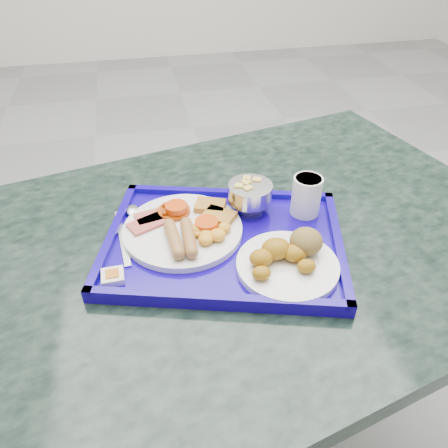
% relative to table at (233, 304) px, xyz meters
% --- Properties ---
extents(floor, '(6.00, 6.00, 0.00)m').
position_rel_table_xyz_m(floor, '(0.23, 0.82, -0.57)').
color(floor, gray).
rests_on(floor, ground).
extents(table, '(1.39, 1.08, 0.77)m').
position_rel_table_xyz_m(table, '(0.00, 0.00, 0.00)').
color(table, gray).
rests_on(table, floor).
extents(tray, '(0.53, 0.45, 0.03)m').
position_rel_table_xyz_m(tray, '(-0.03, -0.02, 0.21)').
color(tray, '#140399').
rests_on(tray, table).
extents(main_plate, '(0.24, 0.24, 0.04)m').
position_rel_table_xyz_m(main_plate, '(-0.09, 0.02, 0.23)').
color(main_plate, white).
rests_on(main_plate, tray).
extents(bread_plate, '(0.18, 0.18, 0.06)m').
position_rel_table_xyz_m(bread_plate, '(0.07, -0.12, 0.23)').
color(bread_plate, white).
rests_on(bread_plate, tray).
extents(fruit_bowl, '(0.09, 0.09, 0.06)m').
position_rel_table_xyz_m(fruit_bowl, '(0.05, 0.07, 0.25)').
color(fruit_bowl, '#ABABAD').
rests_on(fruit_bowl, tray).
extents(juice_cup, '(0.06, 0.06, 0.08)m').
position_rel_table_xyz_m(juice_cup, '(0.16, 0.03, 0.26)').
color(juice_cup, white).
rests_on(juice_cup, tray).
extents(spoon, '(0.06, 0.17, 0.01)m').
position_rel_table_xyz_m(spoon, '(-0.20, 0.09, 0.22)').
color(spoon, '#ABABAD').
rests_on(spoon, tray).
extents(knife, '(0.03, 0.18, 0.00)m').
position_rel_table_xyz_m(knife, '(-0.22, 0.03, 0.22)').
color(knife, '#ABABAD').
rests_on(knife, tray).
extents(jam_packet, '(0.04, 0.04, 0.02)m').
position_rel_table_xyz_m(jam_packet, '(-0.24, -0.09, 0.22)').
color(jam_packet, white).
rests_on(jam_packet, tray).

